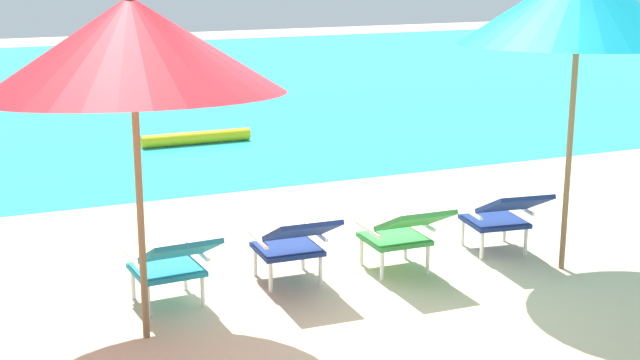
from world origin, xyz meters
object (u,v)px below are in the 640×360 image
object	(u,v)px
lounge_chair_near_left	(294,241)
beach_umbrella_left	(132,46)
beach_umbrella_right	(580,5)
lounge_chair_far_right	(504,214)
swim_buoy	(196,138)
lounge_chair_far_left	(173,261)
lounge_chair_near_right	(404,231)

from	to	relation	value
lounge_chair_near_left	beach_umbrella_left	distance (m)	2.24
lounge_chair_near_left	beach_umbrella_right	xyz separation A→B (m)	(2.34, -0.50, 1.89)
lounge_chair_near_left	beach_umbrella_left	world-z (taller)	beach_umbrella_left
beach_umbrella_left	beach_umbrella_right	distance (m)	3.71
lounge_chair_far_right	beach_umbrella_left	bearing A→B (deg)	-171.67
swim_buoy	beach_umbrella_right	distance (m)	6.92
lounge_chair_far_right	beach_umbrella_right	xyz separation A→B (m)	(0.30, -0.49, 1.89)
lounge_chair_far_right	beach_umbrella_left	size ratio (longest dim) A/B	0.37
swim_buoy	lounge_chair_far_left	world-z (taller)	lounge_chair_far_left
lounge_chair_near_right	beach_umbrella_right	size ratio (longest dim) A/B	0.33
lounge_chair_far_left	lounge_chair_near_left	bearing A→B (deg)	5.44
swim_buoy	lounge_chair_far_left	distance (m)	6.27
beach_umbrella_left	swim_buoy	bearing A→B (deg)	71.32
lounge_chair_near_right	beach_umbrella_left	distance (m)	2.91
swim_buoy	beach_umbrella_right	xyz separation A→B (m)	(1.54, -6.38, 2.20)
lounge_chair_far_right	beach_umbrella_right	world-z (taller)	beach_umbrella_right
lounge_chair_far_left	lounge_chair_far_right	size ratio (longest dim) A/B	0.97
lounge_chair_far_left	lounge_chair_near_left	size ratio (longest dim) A/B	1.02
lounge_chair_far_right	beach_umbrella_right	distance (m)	1.98
lounge_chair_far_left	beach_umbrella_right	bearing A→B (deg)	-6.74
beach_umbrella_left	beach_umbrella_right	xyz separation A→B (m)	(3.70, 0.01, 0.19)
beach_umbrella_left	beach_umbrella_right	world-z (taller)	beach_umbrella_right
lounge_chair_near_left	lounge_chair_far_right	distance (m)	2.05
swim_buoy	lounge_chair_near_right	size ratio (longest dim) A/B	1.81
lounge_chair_far_right	beach_umbrella_right	bearing A→B (deg)	-58.79
swim_buoy	lounge_chair_near_left	distance (m)	5.94
lounge_chair_near_right	beach_umbrella_left	size ratio (longest dim) A/B	0.35
lounge_chair_near_left	lounge_chair_near_right	xyz separation A→B (m)	(0.97, -0.11, 0.00)
lounge_chair_near_left	lounge_chair_far_right	bearing A→B (deg)	-0.33
swim_buoy	beach_umbrella_right	size ratio (longest dim) A/B	0.60
lounge_chair_near_right	beach_umbrella_right	distance (m)	2.37
swim_buoy	lounge_chair_near_left	world-z (taller)	lounge_chair_near_left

